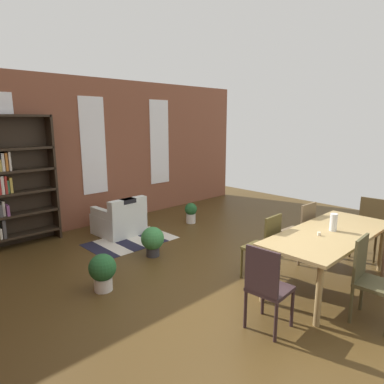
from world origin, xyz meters
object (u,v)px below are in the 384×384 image
bookshelf_tall (16,181)px  potted_plant_by_shelf (191,212)px  potted_plant_corner (103,270)px  potted_plant_window (153,240)px  dining_chair_head_right (369,226)px  dining_chair_far_right (301,229)px  dining_table (330,237)px  dining_chair_head_left (267,286)px  vase_on_table (333,222)px  armchair_white (120,220)px  dining_chair_far_left (265,245)px  dining_chair_near_left (369,277)px

bookshelf_tall → potted_plant_by_shelf: 3.43m
potted_plant_corner → potted_plant_window: potted_plant_corner is taller
potted_plant_window → dining_chair_head_right: bearing=-43.5°
bookshelf_tall → potted_plant_window: (1.36, -2.06, -0.88)m
dining_chair_far_right → potted_plant_window: bearing=131.9°
potted_plant_by_shelf → potted_plant_corner: 3.21m
dining_chair_head_right → potted_plant_window: size_ratio=1.93×
dining_table → potted_plant_by_shelf: dining_table is taller
dining_chair_head_left → dining_chair_head_right: 2.94m
vase_on_table → potted_plant_window: (-1.15, 2.44, -0.59)m
vase_on_table → potted_plant_by_shelf: vase_on_table is taller
dining_table → dining_chair_head_right: 1.48m
dining_chair_head_right → armchair_white: (-2.33, 3.77, -0.23)m
armchair_white → dining_chair_head_right: bearing=-58.2°
vase_on_table → dining_chair_far_left: 0.95m
dining_chair_far_right → potted_plant_by_shelf: size_ratio=2.14×
dining_chair_near_left → bookshelf_tall: bookshelf_tall is taller
dining_table → armchair_white: 3.89m
dining_chair_far_left → potted_plant_window: dining_chair_far_left is taller
potted_plant_by_shelf → dining_chair_far_left: bearing=-113.0°
dining_table → dining_chair_head_right: (1.47, 0.01, -0.16)m
dining_chair_head_left → potted_plant_window: bearing=81.1°
vase_on_table → dining_chair_near_left: vase_on_table is taller
dining_chair_far_right → dining_chair_head_left: bearing=-160.8°
dining_table → dining_chair_head_left: 1.48m
dining_chair_near_left → dining_chair_head_left: same height
dining_chair_far_right → bookshelf_tall: bearing=127.6°
dining_chair_head_left → bookshelf_tall: 4.65m
dining_chair_far_right → armchair_white: 3.39m
dining_chair_head_right → armchair_white: 4.44m
bookshelf_tall → potted_plant_window: bearing=-56.5°
dining_chair_far_right → bookshelf_tall: (-2.94, 3.82, 0.64)m
dining_chair_far_left → potted_plant_by_shelf: bearing=67.0°
dining_chair_head_right → potted_plant_window: (-2.56, 2.43, -0.24)m
dining_chair_far_left → potted_plant_by_shelf: dining_chair_far_left is taller
vase_on_table → dining_chair_near_left: 0.95m
dining_chair_far_left → potted_plant_window: 1.87m
dining_chair_far_right → potted_plant_window: 2.38m
dining_table → potted_plant_by_shelf: bearing=79.2°
bookshelf_tall → armchair_white: bearing=-24.4°
vase_on_table → dining_chair_far_left: (-0.55, 0.68, -0.36)m
vase_on_table → potted_plant_window: bearing=115.3°
dining_table → bookshelf_tall: 5.14m
dining_table → dining_chair_far_right: size_ratio=2.31×
vase_on_table → dining_chair_near_left: size_ratio=0.25×
dining_table → bookshelf_tall: bearing=118.6°
vase_on_table → bookshelf_tall: 5.16m
vase_on_table → dining_chair_far_right: (0.43, 0.68, -0.36)m
dining_chair_near_left → dining_chair_far_left: bearing=89.7°
dining_chair_head_left → dining_chair_head_right: bearing=0.2°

